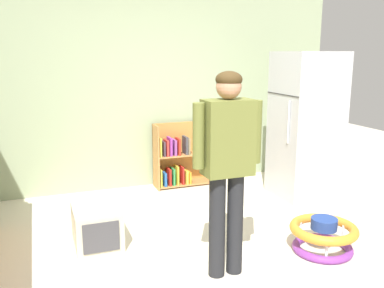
% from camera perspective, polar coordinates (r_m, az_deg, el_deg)
% --- Properties ---
extents(ground_plane, '(12.00, 12.00, 0.00)m').
position_cam_1_polar(ground_plane, '(3.78, 4.38, -15.54)').
color(ground_plane, beige).
rests_on(ground_plane, ground).
extents(back_wall, '(5.20, 0.06, 2.70)m').
position_cam_1_polar(back_wall, '(5.56, -5.61, 8.01)').
color(back_wall, '#9BAC84').
rests_on(back_wall, ground).
extents(refrigerator, '(0.73, 0.68, 1.78)m').
position_cam_1_polar(refrigerator, '(5.32, 15.24, 2.45)').
color(refrigerator, '#B7BABF').
rests_on(refrigerator, ground).
extents(bookshelf, '(0.80, 0.28, 0.85)m').
position_cam_1_polar(bookshelf, '(5.63, -1.65, -1.95)').
color(bookshelf, '#B77B43').
rests_on(bookshelf, ground).
extents(standing_person, '(0.57, 0.22, 1.64)m').
position_cam_1_polar(standing_person, '(3.23, 4.85, -1.82)').
color(standing_person, black).
rests_on(standing_person, ground).
extents(baby_walker, '(0.60, 0.60, 0.32)m').
position_cam_1_polar(baby_walker, '(4.03, 17.45, -11.78)').
color(baby_walker, purple).
rests_on(baby_walker, ground).
extents(pet_carrier, '(0.42, 0.55, 0.36)m').
position_cam_1_polar(pet_carrier, '(4.09, -12.84, -10.80)').
color(pet_carrier, beige).
rests_on(pet_carrier, ground).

